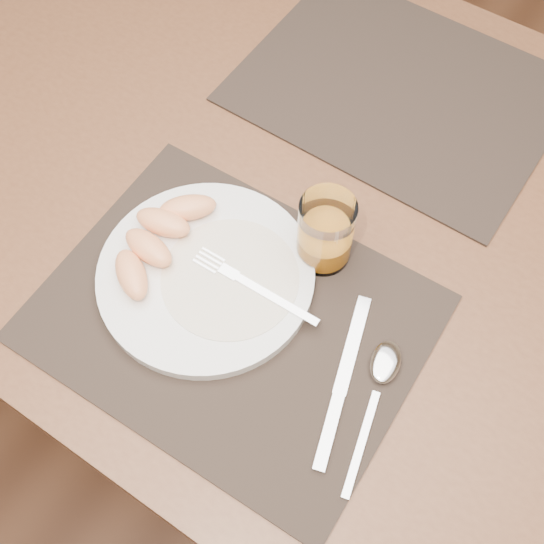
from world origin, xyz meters
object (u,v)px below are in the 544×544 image
(plate, at_px, (206,275))
(knife, at_px, (339,394))
(spoon, at_px, (382,373))
(placemat_near, at_px, (232,317))
(placemat_far, at_px, (399,90))
(juice_glass, at_px, (325,234))
(fork, at_px, (245,282))
(table, at_px, (331,233))

(plate, xyz_separation_m, knife, (0.22, -0.04, -0.01))
(spoon, bearing_deg, placemat_near, -169.46)
(placemat_near, xyz_separation_m, knife, (0.16, -0.01, 0.00))
(placemat_near, height_order, placemat_far, same)
(juice_glass, bearing_deg, placemat_far, 100.02)
(fork, bearing_deg, knife, -17.84)
(table, height_order, knife, knife)
(table, bearing_deg, fork, -97.31)
(table, relative_size, spoon, 7.34)
(placemat_near, height_order, spoon, spoon)
(placemat_far, bearing_deg, plate, -96.66)
(juice_glass, bearing_deg, table, 109.69)
(fork, relative_size, knife, 0.81)
(placemat_far, height_order, spoon, spoon)
(plate, xyz_separation_m, fork, (0.05, 0.02, 0.01))
(plate, height_order, spoon, plate)
(placemat_near, bearing_deg, table, 86.04)
(spoon, bearing_deg, fork, 178.34)
(plate, distance_m, fork, 0.05)
(knife, bearing_deg, table, 121.68)
(fork, bearing_deg, spoon, -1.66)
(plate, distance_m, knife, 0.22)
(table, bearing_deg, knife, -58.32)
(placemat_near, height_order, plate, plate)
(placemat_near, relative_size, juice_glass, 4.32)
(fork, bearing_deg, plate, -162.88)
(plate, bearing_deg, juice_glass, 47.55)
(plate, bearing_deg, table, 69.64)
(fork, relative_size, juice_glass, 1.68)
(table, bearing_deg, placemat_near, -93.96)
(table, xyz_separation_m, juice_glass, (0.03, -0.08, 0.13))
(table, bearing_deg, spoon, -46.97)
(fork, bearing_deg, placemat_near, -79.18)
(spoon, bearing_deg, knife, -121.07)
(knife, height_order, juice_glass, juice_glass)
(knife, height_order, spoon, spoon)
(table, distance_m, spoon, 0.27)
(table, height_order, plate, plate)
(plate, bearing_deg, fork, 17.12)
(table, bearing_deg, placemat_far, 96.18)
(placemat_far, bearing_deg, juice_glass, -79.98)
(placemat_far, bearing_deg, spoon, -64.12)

